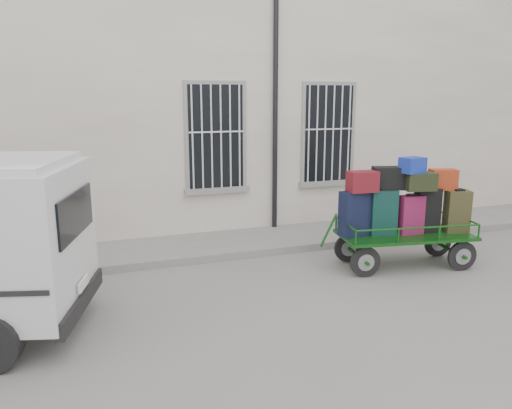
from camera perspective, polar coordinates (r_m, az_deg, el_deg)
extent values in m
plane|color=slate|center=(8.70, 3.36, -8.71)|extent=(80.00, 80.00, 0.00)
cube|color=#BEB3A2|center=(13.35, -5.84, 11.78)|extent=(24.00, 5.00, 6.00)
cylinder|color=black|center=(11.18, 2.22, 10.70)|extent=(0.11, 0.11, 5.60)
cube|color=black|center=(10.85, -4.62, 7.71)|extent=(1.20, 0.08, 2.20)
cube|color=gray|center=(10.98, -4.49, 1.66)|extent=(1.45, 0.22, 0.12)
cube|color=black|center=(11.83, 8.24, 8.01)|extent=(1.20, 0.08, 2.20)
cube|color=gray|center=(11.96, 8.11, 2.45)|extent=(1.45, 0.22, 0.12)
cube|color=gray|center=(10.63, -1.24, -4.31)|extent=(24.00, 1.70, 0.15)
cylinder|color=black|center=(8.98, 12.38, -6.44)|extent=(0.55, 0.15, 0.55)
cylinder|color=gray|center=(8.98, 12.38, -6.44)|extent=(0.31, 0.14, 0.30)
cylinder|color=black|center=(9.72, 10.50, -4.91)|extent=(0.55, 0.15, 0.55)
cylinder|color=gray|center=(9.72, 10.50, -4.91)|extent=(0.31, 0.14, 0.30)
cylinder|color=black|center=(9.84, 22.48, -5.46)|extent=(0.55, 0.15, 0.55)
cylinder|color=gray|center=(9.84, 22.48, -5.46)|extent=(0.31, 0.14, 0.30)
cylinder|color=black|center=(10.51, 20.05, -4.14)|extent=(0.55, 0.15, 0.55)
cylinder|color=gray|center=(10.51, 20.05, -4.14)|extent=(0.31, 0.14, 0.30)
cube|color=#114C13|center=(9.63, 16.64, -3.35)|extent=(2.55, 1.46, 0.05)
cylinder|color=#114C13|center=(9.02, 8.30, -2.92)|extent=(0.32, 0.09, 0.61)
cube|color=#101B31|center=(9.17, 11.23, -1.03)|extent=(0.56, 0.34, 0.82)
cube|color=black|center=(9.08, 11.35, 1.58)|extent=(0.24, 0.18, 0.03)
cube|color=#0C2D29|center=(9.36, 14.30, -0.88)|extent=(0.52, 0.37, 0.83)
cube|color=black|center=(9.27, 14.44, 1.71)|extent=(0.21, 0.16, 0.03)
cube|color=maroon|center=(9.57, 17.28, -1.12)|extent=(0.46, 0.24, 0.71)
cube|color=black|center=(9.49, 17.42, 1.07)|extent=(0.20, 0.14, 0.03)
cube|color=black|center=(9.78, 18.96, -0.62)|extent=(0.48, 0.32, 0.82)
cube|color=black|center=(9.69, 19.14, 1.85)|extent=(0.20, 0.15, 0.03)
cube|color=#35311A|center=(9.98, 21.99, -0.72)|extent=(0.49, 0.42, 0.78)
cube|color=black|center=(9.90, 22.17, 1.58)|extent=(0.19, 0.18, 0.03)
cube|color=maroon|center=(9.05, 12.07, 2.58)|extent=(0.54, 0.35, 0.37)
cube|color=black|center=(9.35, 15.05, 2.93)|extent=(0.67, 0.45, 0.41)
cube|color=black|center=(9.43, 18.20, 2.52)|extent=(0.60, 0.44, 0.32)
cube|color=#94341B|center=(9.87, 20.58, 2.70)|extent=(0.54, 0.40, 0.38)
cube|color=#171FA0|center=(9.34, 17.45, 4.31)|extent=(0.47, 0.38, 0.28)
cube|color=black|center=(6.82, -19.93, -1.01)|extent=(0.43, 1.41, 0.57)
cube|color=black|center=(7.18, -19.31, -10.30)|extent=(0.61, 1.87, 0.23)
cube|color=white|center=(7.08, -19.12, -8.53)|extent=(0.15, 0.43, 0.12)
cylinder|color=black|center=(8.28, -22.78, -8.20)|extent=(0.74, 0.41, 0.70)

